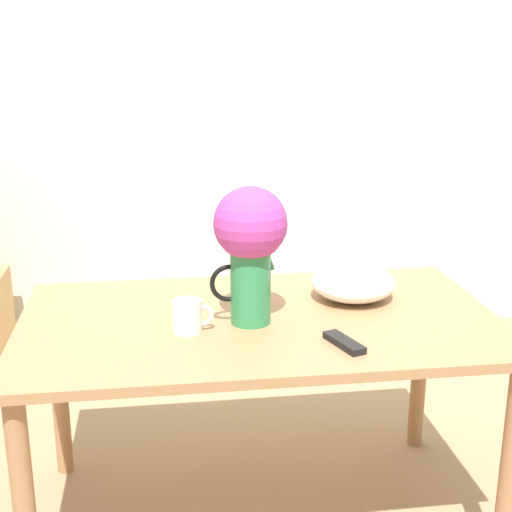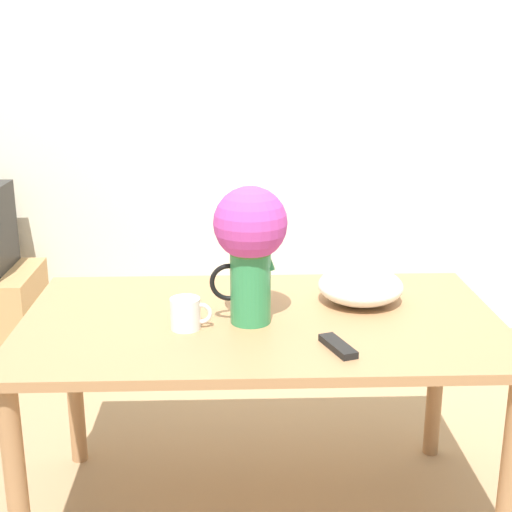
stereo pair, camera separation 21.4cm
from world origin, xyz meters
The scene contains 6 objects.
wall_back centered at (0.00, 1.76, 1.30)m, with size 8.00×0.05×2.60m.
table centered at (-0.10, 0.11, 0.64)m, with size 1.50×0.86×0.73m.
flower_vase centered at (-0.14, 0.07, 0.99)m, with size 0.24×0.22×0.42m.
coffee_mug centered at (-0.33, 0.02, 0.77)m, with size 0.13×0.09×0.10m.
white_bowl centered at (0.23, 0.23, 0.78)m, with size 0.28×0.28×0.11m.
remote_control centered at (0.10, -0.15, 0.74)m, with size 0.10×0.16×0.02m.
Camera 1 is at (-0.41, -1.96, 1.54)m, focal length 50.00 mm.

